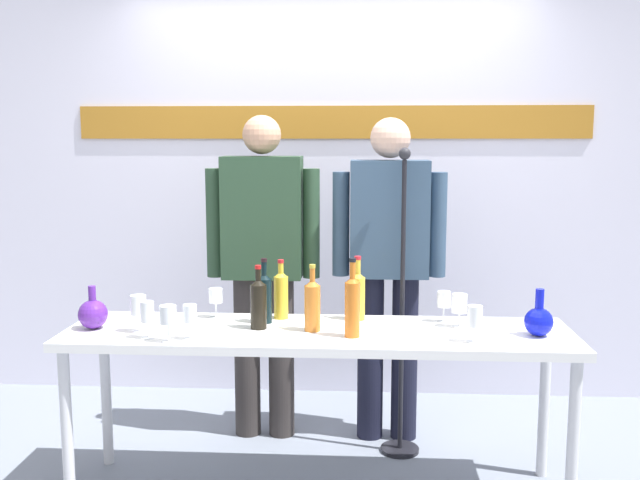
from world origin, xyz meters
TOP-DOWN VIEW (x-y plane):
  - back_wall at (0.00, 1.38)m, footprint 4.50×0.11m
  - display_table at (0.00, 0.00)m, footprint 2.27×0.57m
  - decanter_blue_left at (-1.01, -0.04)m, footprint 0.13×0.13m
  - decanter_blue_right at (0.96, -0.04)m, footprint 0.12×0.12m
  - presenter_left at (-0.34, 0.65)m, footprint 0.61×0.22m
  - presenter_right at (0.34, 0.65)m, footprint 0.60×0.22m
  - wine_bottle_0 at (-0.19, 0.20)m, footprint 0.07×0.07m
  - wine_bottle_1 at (0.17, 0.20)m, footprint 0.07×0.07m
  - wine_bottle_2 at (-0.26, 0.11)m, footprint 0.07×0.07m
  - wine_bottle_3 at (0.15, -0.10)m, footprint 0.07×0.07m
  - wine_bottle_4 at (-0.27, 0.01)m, footprint 0.07×0.07m
  - wine_bottle_5 at (-0.02, -0.01)m, footprint 0.07×0.07m
  - wine_glass_left_0 at (-0.79, -0.08)m, footprint 0.07×0.07m
  - wine_glass_left_1 at (-0.53, -0.18)m, footprint 0.06×0.06m
  - wine_glass_left_2 at (-0.72, -0.18)m, footprint 0.06×0.06m
  - wine_glass_left_3 at (-0.62, -0.22)m, footprint 0.07×0.07m
  - wine_glass_left_4 at (-0.50, 0.20)m, footprint 0.07×0.07m
  - wine_glass_right_0 at (0.58, 0.18)m, footprint 0.06×0.06m
  - wine_glass_right_1 at (0.64, 0.09)m, footprint 0.07×0.07m
  - wine_glass_right_2 at (0.67, -0.15)m, footprint 0.06×0.06m
  - microphone_stand at (0.40, 0.46)m, footprint 0.20×0.20m

SIDE VIEW (x-z plane):
  - microphone_stand at x=0.40m, z-range -0.26..1.32m
  - display_table at x=0.00m, z-range 0.32..1.09m
  - decanter_blue_right at x=0.96m, z-range 0.74..0.95m
  - decanter_blue_left at x=-1.01m, z-range 0.74..0.94m
  - wine_glass_left_4 at x=-0.50m, z-range 0.81..0.95m
  - wine_glass_right_0 at x=0.58m, z-range 0.80..0.95m
  - wine_glass_right_1 at x=0.64m, z-range 0.80..0.96m
  - wine_glass_left_1 at x=-0.53m, z-range 0.81..0.96m
  - wine_glass_right_2 at x=0.67m, z-range 0.80..0.96m
  - wine_glass_left_2 at x=-0.72m, z-range 0.81..0.97m
  - wine_glass_left_3 at x=-0.62m, z-range 0.81..0.96m
  - wine_glass_left_0 at x=-0.79m, z-range 0.81..0.97m
  - wine_bottle_4 at x=-0.27m, z-range 0.75..1.04m
  - wine_bottle_0 at x=-0.19m, z-range 0.75..1.04m
  - wine_bottle_5 at x=-0.02m, z-range 0.75..1.05m
  - wine_bottle_1 at x=0.17m, z-range 0.75..1.05m
  - wine_bottle_2 at x=-0.26m, z-range 0.75..1.05m
  - wine_bottle_3 at x=0.15m, z-range 0.74..1.09m
  - presenter_right at x=0.34m, z-range 0.13..1.86m
  - presenter_left at x=-0.34m, z-range 0.13..1.87m
  - back_wall at x=0.00m, z-range 0.00..3.00m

